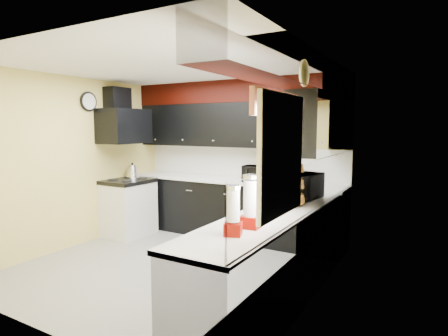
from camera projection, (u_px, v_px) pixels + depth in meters
name	position (u px, v px, depth m)	size (l,w,h in m)	color
ground	(174.00, 266.00, 4.78)	(3.60, 3.60, 0.00)	gray
wall_back	(240.00, 158.00, 6.19)	(3.60, 0.06, 2.50)	#E0C666
wall_right	(316.00, 179.00, 3.75)	(0.06, 3.60, 2.50)	#E0C666
wall_left	(76.00, 162.00, 5.54)	(0.06, 3.60, 2.50)	#E0C666
ceiling	(171.00, 66.00, 4.51)	(3.60, 3.60, 0.06)	white
cab_back	(231.00, 209.00, 6.02)	(3.60, 0.60, 0.90)	black
cab_right	(275.00, 260.00, 3.73)	(0.60, 3.00, 0.90)	black
counter_back	(231.00, 180.00, 5.97)	(3.62, 0.64, 0.04)	white
counter_right	(276.00, 214.00, 3.67)	(0.64, 3.02, 0.04)	white
splash_back	(240.00, 162.00, 6.19)	(3.60, 0.02, 0.50)	white
splash_right	(315.00, 185.00, 3.76)	(0.02, 3.60, 0.50)	white
upper_back	(209.00, 125.00, 6.23)	(2.60, 0.35, 0.70)	black
upper_right	(324.00, 124.00, 4.55)	(0.35, 1.80, 0.70)	black
soffit_back	(235.00, 92.00, 5.92)	(3.60, 0.36, 0.35)	black
soffit_right	(295.00, 68.00, 3.56)	(0.36, 3.24, 0.35)	black
stove	(129.00, 209.00, 6.12)	(0.60, 0.75, 0.86)	white
cooktop	(128.00, 181.00, 6.07)	(0.62, 0.77, 0.06)	black
hood	(124.00, 126.00, 6.00)	(0.50, 0.78, 0.55)	black
hood_duct	(117.00, 100.00, 6.02)	(0.24, 0.40, 0.40)	black
window	(282.00, 155.00, 2.95)	(0.03, 0.86, 0.96)	white
valance	(276.00, 104.00, 2.93)	(0.04, 0.88, 0.20)	red
pan_top	(282.00, 111.00, 5.49)	(0.03, 0.22, 0.40)	black
pan_mid	(278.00, 128.00, 5.40)	(0.03, 0.28, 0.46)	black
pan_low	(284.00, 130.00, 5.63)	(0.03, 0.24, 0.42)	black
cut_board	(276.00, 125.00, 5.29)	(0.03, 0.26, 0.35)	white
baskets	(291.00, 183.00, 3.94)	(0.27, 0.27, 0.50)	brown
clock	(89.00, 102.00, 5.64)	(0.03, 0.30, 0.30)	black
deco_plate	(304.00, 73.00, 3.35)	(0.03, 0.24, 0.24)	white
toaster_oven	(257.00, 174.00, 5.67)	(0.42, 0.35, 0.24)	black
microwave	(300.00, 186.00, 4.31)	(0.54, 0.36, 0.30)	black
utensil_crock	(271.00, 178.00, 5.61)	(0.13, 0.13, 0.14)	silver
knife_block	(298.00, 177.00, 5.45)	(0.09, 0.13, 0.20)	black
kettle	(132.00, 171.00, 6.33)	(0.23, 0.23, 0.20)	silver
dispenser_a	(251.00, 202.00, 3.07)	(0.16, 0.16, 0.43)	#630105
dispenser_b	(233.00, 213.00, 2.86)	(0.13, 0.13, 0.35)	#600E07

